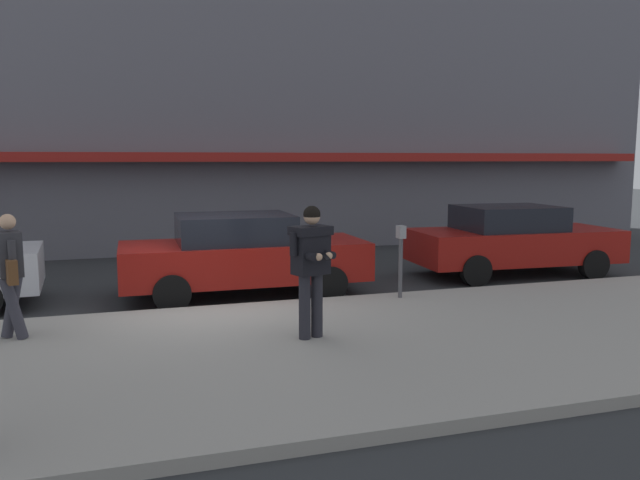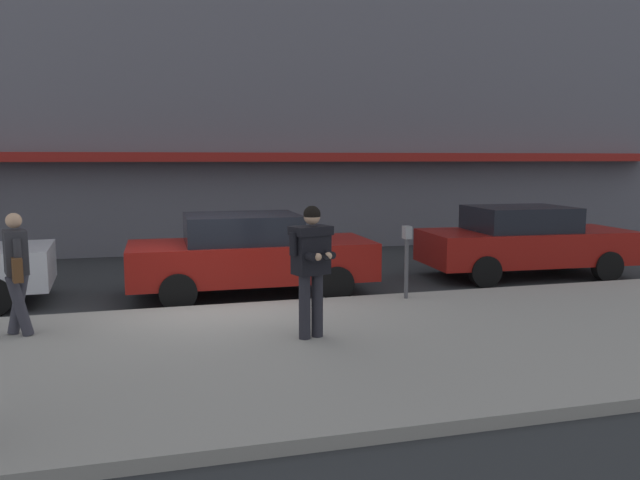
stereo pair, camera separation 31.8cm
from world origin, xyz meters
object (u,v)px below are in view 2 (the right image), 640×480
(parked_sedan_mid, at_px, (250,254))
(parking_meter, at_px, (407,251))
(parked_sedan_far, at_px, (525,241))
(pedestrian_with_bag, at_px, (17,266))
(man_texting_on_phone, at_px, (311,257))

(parked_sedan_mid, bearing_deg, parking_meter, -32.14)
(parked_sedan_mid, distance_m, parking_meter, 2.96)
(parked_sedan_far, height_order, pedestrian_with_bag, pedestrian_with_bag)
(pedestrian_with_bag, relative_size, parking_meter, 1.34)
(man_texting_on_phone, bearing_deg, parked_sedan_mid, 95.01)
(man_texting_on_phone, bearing_deg, parked_sedan_far, 33.40)
(parked_sedan_mid, relative_size, pedestrian_with_bag, 2.65)
(parked_sedan_mid, relative_size, parking_meter, 3.55)
(parked_sedan_mid, xyz_separation_m, parking_meter, (2.50, -1.57, 0.18))
(parked_sedan_far, distance_m, pedestrian_with_bag, 9.96)
(parking_meter, bearing_deg, man_texting_on_phone, -138.88)
(man_texting_on_phone, bearing_deg, pedestrian_with_bag, 163.15)
(man_texting_on_phone, height_order, parking_meter, man_texting_on_phone)
(parked_sedan_mid, xyz_separation_m, parked_sedan_far, (6.05, 0.31, 0.00))
(parked_sedan_far, bearing_deg, parking_meter, -152.18)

